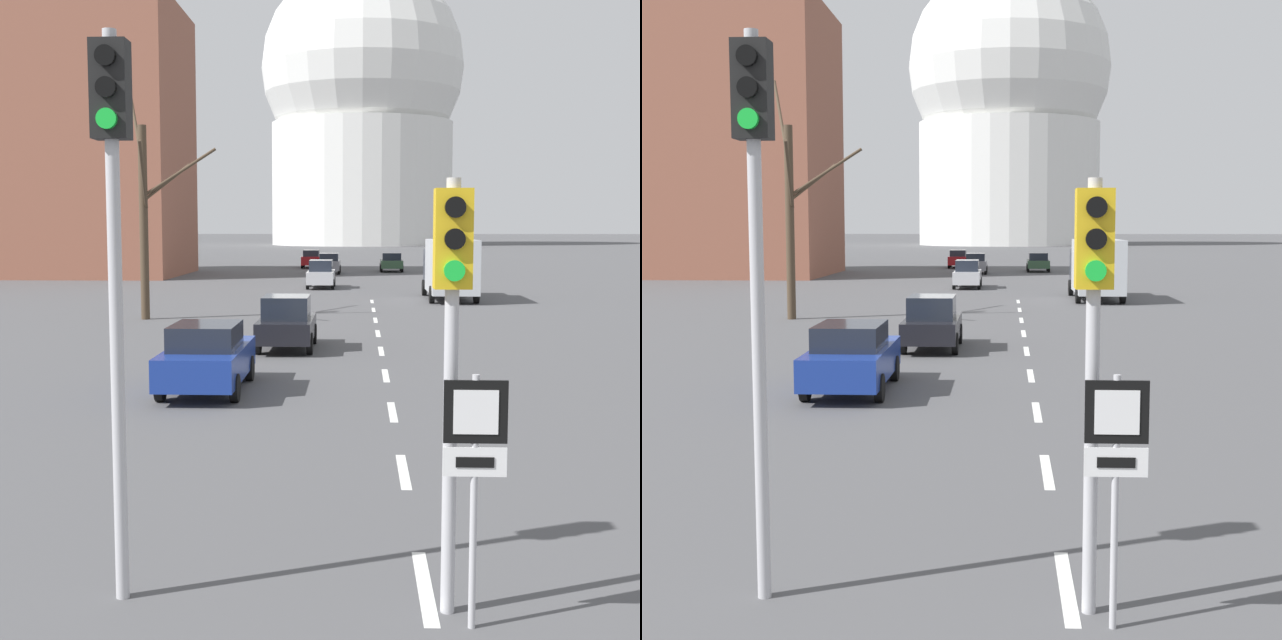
% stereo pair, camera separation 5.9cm
% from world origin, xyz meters
% --- Properties ---
extents(lane_stripe_1, '(0.16, 2.00, 0.01)m').
position_xyz_m(lane_stripe_1, '(0.00, 7.07, 0.00)').
color(lane_stripe_1, silver).
rests_on(lane_stripe_1, ground_plane).
extents(lane_stripe_2, '(0.16, 2.00, 0.01)m').
position_xyz_m(lane_stripe_2, '(0.00, 11.57, 0.00)').
color(lane_stripe_2, silver).
rests_on(lane_stripe_2, ground_plane).
extents(lane_stripe_3, '(0.16, 2.00, 0.01)m').
position_xyz_m(lane_stripe_3, '(0.00, 16.07, 0.00)').
color(lane_stripe_3, silver).
rests_on(lane_stripe_3, ground_plane).
extents(lane_stripe_4, '(0.16, 2.00, 0.01)m').
position_xyz_m(lane_stripe_4, '(0.00, 20.57, 0.00)').
color(lane_stripe_4, silver).
rests_on(lane_stripe_4, ground_plane).
extents(lane_stripe_5, '(0.16, 2.00, 0.01)m').
position_xyz_m(lane_stripe_5, '(0.00, 25.07, 0.00)').
color(lane_stripe_5, silver).
rests_on(lane_stripe_5, ground_plane).
extents(lane_stripe_6, '(0.16, 2.00, 0.01)m').
position_xyz_m(lane_stripe_6, '(0.00, 29.57, 0.00)').
color(lane_stripe_6, silver).
rests_on(lane_stripe_6, ground_plane).
extents(lane_stripe_7, '(0.16, 2.00, 0.01)m').
position_xyz_m(lane_stripe_7, '(0.00, 34.07, 0.00)').
color(lane_stripe_7, silver).
rests_on(lane_stripe_7, ground_plane).
extents(lane_stripe_8, '(0.16, 2.00, 0.01)m').
position_xyz_m(lane_stripe_8, '(0.00, 38.57, 0.00)').
color(lane_stripe_8, silver).
rests_on(lane_stripe_8, ground_plane).
extents(lane_stripe_9, '(0.16, 2.00, 0.01)m').
position_xyz_m(lane_stripe_9, '(0.00, 43.07, 0.00)').
color(lane_stripe_9, silver).
rests_on(lane_stripe_9, ground_plane).
extents(traffic_signal_centre_tall, '(0.36, 0.34, 4.31)m').
position_xyz_m(traffic_signal_centre_tall, '(0.18, 6.44, 3.03)').
color(traffic_signal_centre_tall, '#B2B2B7').
rests_on(traffic_signal_centre_tall, ground_plane).
extents(traffic_signal_near_left, '(0.36, 0.34, 5.77)m').
position_xyz_m(traffic_signal_near_left, '(-3.17, 6.65, 3.99)').
color(traffic_signal_near_left, '#B2B2B7').
rests_on(traffic_signal_near_left, ground_plane).
extents(route_sign_post, '(0.60, 0.08, 2.47)m').
position_xyz_m(route_sign_post, '(0.38, 6.09, 1.68)').
color(route_sign_post, '#B2B2B7').
rests_on(route_sign_post, ground_plane).
extents(sedan_near_left, '(1.74, 3.95, 1.68)m').
position_xyz_m(sedan_near_left, '(-2.94, 25.42, 0.84)').
color(sedan_near_left, black).
rests_on(sedan_near_left, ground_plane).
extents(sedan_near_right, '(1.81, 4.47, 1.64)m').
position_xyz_m(sedan_near_right, '(-3.03, 69.32, 0.83)').
color(sedan_near_right, slate).
rests_on(sedan_near_right, ground_plane).
extents(sedan_mid_centre, '(1.71, 4.39, 1.74)m').
position_xyz_m(sedan_mid_centre, '(-3.00, 52.79, 0.86)').
color(sedan_mid_centre, '#B7B7BC').
rests_on(sedan_mid_centre, ground_plane).
extents(sedan_far_left, '(1.88, 3.99, 1.57)m').
position_xyz_m(sedan_far_left, '(2.08, 72.58, 0.80)').
color(sedan_far_left, '#2D4C33').
rests_on(sedan_far_left, ground_plane).
extents(sedan_far_right, '(1.76, 4.46, 1.64)m').
position_xyz_m(sedan_far_right, '(-4.94, 78.95, 0.83)').
color(sedan_far_right, maroon).
rests_on(sedan_far_right, ground_plane).
extents(sedan_distant_centre, '(1.83, 4.35, 1.60)m').
position_xyz_m(sedan_distant_centre, '(-4.24, 18.25, 0.81)').
color(sedan_distant_centre, navy).
rests_on(sedan_distant_centre, ground_plane).
extents(delivery_truck, '(2.44, 7.20, 3.14)m').
position_xyz_m(delivery_truck, '(4.05, 44.33, 1.70)').
color(delivery_truck, '#333842').
rests_on(delivery_truck, ground_plane).
extents(bare_tree_left_near, '(4.17, 5.79, 10.07)m').
position_xyz_m(bare_tree_left_near, '(-9.40, 34.07, 4.43)').
color(bare_tree_left_near, '#473828').
rests_on(bare_tree_left_near, ground_plane).
extents(capitol_dome, '(39.91, 39.91, 56.38)m').
position_xyz_m(capitol_dome, '(0.00, 177.77, 27.46)').
color(capitol_dome, silver).
rests_on(capitol_dome, ground_plane).
extents(apartment_block_left, '(18.00, 14.00, 20.53)m').
position_xyz_m(apartment_block_left, '(-23.39, 66.63, 10.26)').
color(apartment_block_left, '#935642').
rests_on(apartment_block_left, ground_plane).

